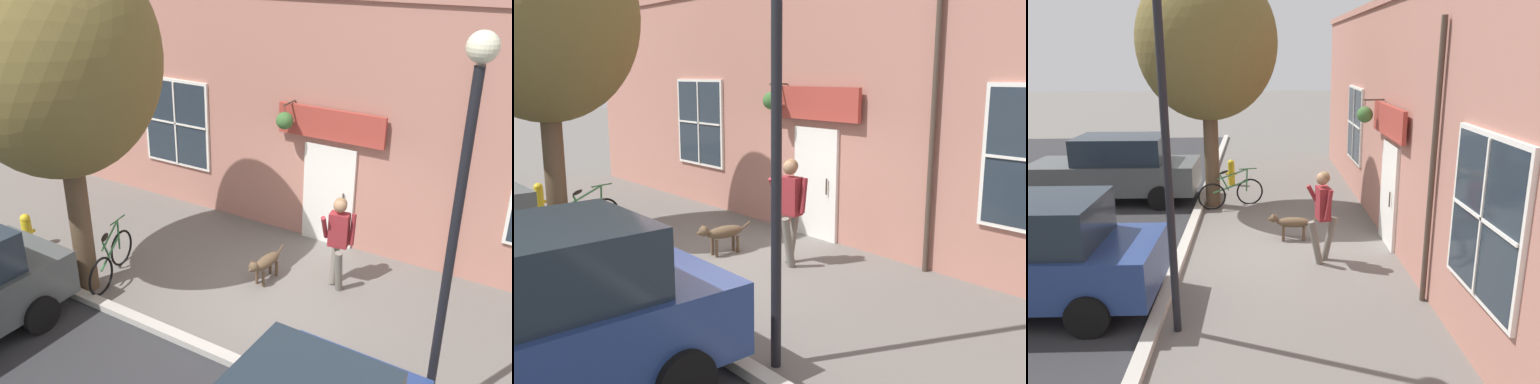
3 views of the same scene
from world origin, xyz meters
The scene contains 9 objects.
ground_plane centered at (0.00, 0.00, 0.00)m, with size 90.00×90.00×0.00m, color #66605B.
storefront_facade centered at (-2.34, 0.00, 2.49)m, with size 0.95×18.00×4.97m.
pedestrian_walking centered at (-0.70, 0.81, 1.07)m, with size 0.60×0.55×1.76m.
dog_on_leash centered at (-0.18, -0.37, 0.39)m, with size 1.13×0.28×0.59m.
street_tree_by_curb centered at (1.71, -3.02, 3.93)m, with size 3.39×3.05×5.94m.
leaning_bicycle centered at (1.19, -2.84, 0.38)m, with size 1.64×0.62×1.01m.
parked_car_nearest_curb centered at (4.22, -3.52, 0.88)m, with size 4.32×1.99×1.75m.
street_lamp centered at (1.66, 3.16, 3.23)m, with size 0.32×0.32×4.96m.
fire_hydrant centered at (1.31, -5.07, 0.40)m, with size 0.34×0.20×0.77m.
Camera 3 is at (0.46, 9.56, 3.81)m, focal length 35.00 mm.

